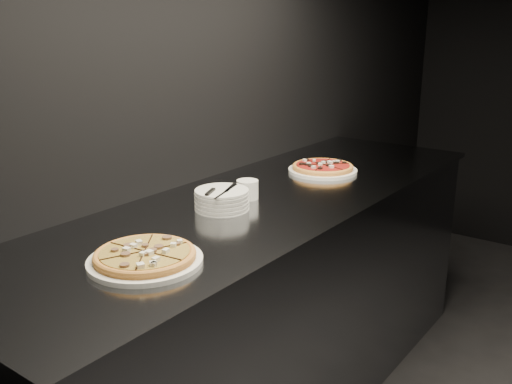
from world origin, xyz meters
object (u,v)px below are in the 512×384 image
Objects in this scene: pizza_mushroom at (145,257)px; ramekin at (247,189)px; pizza_tomato at (323,168)px; plate_stack at (222,199)px; counter at (267,304)px; cutlery at (221,190)px.

ramekin reaches higher than pizza_mushroom.
pizza_tomato is 0.67m from plate_stack.
ramekin is at bearing -123.64° from counter.
cutlery is (-0.02, -0.69, 0.06)m from pizza_tomato.
pizza_tomato is at bearing 88.03° from plate_stack.
counter is 7.61× the size of pizza_mushroom.
ramekin reaches higher than counter.
cutlery is 0.17m from ramekin.
pizza_tomato is at bearing 66.49° from cutlery.
cutlery reaches higher than counter.
pizza_mushroom is at bearing -97.08° from cutlery.
counter is at bearing -87.58° from pizza_tomato.
pizza_mushroom is 0.51m from plate_stack.
pizza_mushroom is at bearing -74.45° from plate_stack.
counter is 0.58m from cutlery.
ramekin is at bearing 71.46° from cutlery.
plate_stack is at bearing -88.82° from ramekin.
counter is at bearing 97.61° from pizza_mushroom.
counter is 29.71× the size of ramekin.
plate_stack is at bearing 105.55° from pizza_mushroom.
pizza_tomato is at bearing 87.10° from ramekin.
plate_stack reaches higher than pizza_mushroom.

